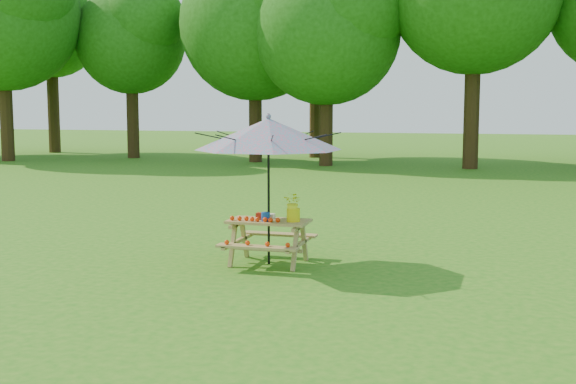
# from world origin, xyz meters

# --- Properties ---
(ground) EXTENTS (120.00, 120.00, 0.00)m
(ground) POSITION_xyz_m (0.00, 0.00, 0.00)
(ground) COLOR #236E14
(ground) RESTS_ON ground
(picnic_table) EXTENTS (1.20, 1.32, 0.67)m
(picnic_table) POSITION_xyz_m (-2.05, 3.43, 0.33)
(picnic_table) COLOR olive
(picnic_table) RESTS_ON ground
(patio_umbrella) EXTENTS (2.82, 2.82, 2.25)m
(patio_umbrella) POSITION_xyz_m (-2.05, 3.43, 1.95)
(patio_umbrella) COLOR black
(patio_umbrella) RESTS_ON ground
(produce_bins) EXTENTS (0.25, 0.40, 0.13)m
(produce_bins) POSITION_xyz_m (-2.10, 3.43, 0.72)
(produce_bins) COLOR #AE210D
(produce_bins) RESTS_ON picnic_table
(tomatoes_row) EXTENTS (0.77, 0.13, 0.07)m
(tomatoes_row) POSITION_xyz_m (-2.20, 3.25, 0.71)
(tomatoes_row) COLOR red
(tomatoes_row) RESTS_ON picnic_table
(flower_bucket) EXTENTS (0.32, 0.30, 0.43)m
(flower_bucket) POSITION_xyz_m (-1.65, 3.39, 0.90)
(flower_bucket) COLOR yellow
(flower_bucket) RESTS_ON picnic_table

